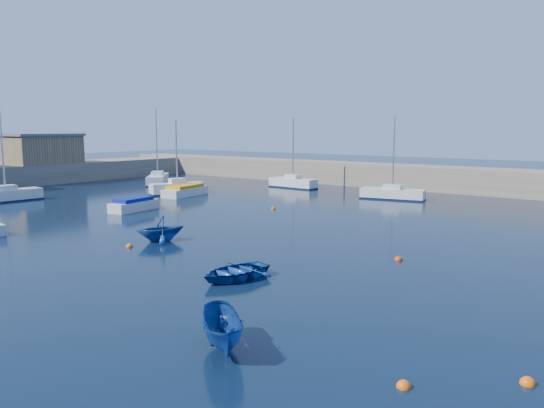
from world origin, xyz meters
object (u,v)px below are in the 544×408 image
Objects in this scene: dinghy_left at (160,229)px; dinghy_center at (234,272)px; sailboat_6 at (392,193)px; brick_shed_a at (42,150)px; dinghy_right at (223,331)px; sailboat_5 at (293,183)px; motorboat_1 at (134,205)px; motorboat_2 at (185,191)px; sailboat_2 at (6,195)px; sailboat_3 at (177,188)px; sailboat_4 at (158,179)px.

dinghy_center is at bearing 1.22° from dinghy_left.
brick_shed_a is at bearing 95.12° from sailboat_6.
sailboat_5 is at bearing 72.76° from dinghy_right.
motorboat_1 is 10.11m from motorboat_2.
motorboat_2 reaches higher than motorboat_1.
brick_shed_a is at bearing 143.42° from sailboat_2.
motorboat_1 is at bearing -15.27° from brick_shed_a.
dinghy_left is (-8.94, 3.42, 0.40)m from dinghy_center.
sailboat_3 is at bearing 157.21° from dinghy_left.
sailboat_6 reaches higher than brick_shed_a.
sailboat_5 is 44.84m from dinghy_right.
motorboat_1 is (5.54, -9.85, -0.14)m from sailboat_3.
sailboat_6 is 1.72× the size of motorboat_1.
sailboat_3 is 32.29m from dinghy_center.
brick_shed_a is 57.06m from dinghy_right.
sailboat_6 is at bearing 57.23° from dinghy_right.
dinghy_left is at bearing 95.97° from dinghy_right.
sailboat_6 is at bearing 46.27° from motorboat_1.
dinghy_left is (10.96, -6.61, 0.25)m from motorboat_1.
dinghy_center is (6.05, -29.55, -0.21)m from sailboat_6.
brick_shed_a is 50.38m from dinghy_center.
dinghy_left is (-2.89, -26.14, 0.20)m from sailboat_6.
sailboat_5 is 0.99× the size of sailboat_6.
dinghy_right reaches higher than motorboat_1.
motorboat_1 is 1.33× the size of dinghy_center.
sailboat_2 is 2.90× the size of dinghy_left.
sailboat_6 is 1.40× the size of motorboat_2.
sailboat_2 is (13.35, -11.18, -3.50)m from brick_shed_a.
motorboat_2 is (9.99, 13.10, -0.08)m from sailboat_2.
brick_shed_a reaches higher than motorboat_1.
sailboat_6 is 26.30m from dinghy_left.
dinghy_center is (33.76, -6.27, -0.25)m from sailboat_2.
sailboat_4 is at bearing 87.02° from sailboat_6.
motorboat_2 is (-4.45, -12.49, -0.08)m from sailboat_5.
brick_shed_a reaches higher than dinghy_right.
sailboat_2 is 1.82× the size of motorboat_1.
sailboat_4 is at bearing 115.94° from sailboat_5.
sailboat_5 is 21.84m from motorboat_1.
motorboat_1 is (14.99, -15.31, -0.11)m from sailboat_4.
sailboat_2 reaches higher than dinghy_right.
sailboat_5 is 30.27m from dinghy_left.
sailboat_2 is 24.98m from dinghy_left.
dinghy_right is at bearing -24.26° from brick_shed_a.
sailboat_6 is 30.17m from dinghy_center.
dinghy_center is (25.44, -19.88, -0.29)m from sailboat_3.
sailboat_3 is at bearing 6.37° from brick_shed_a.
dinghy_left is at bearing -82.84° from sailboat_4.
sailboat_3 is at bearing 156.13° from sailboat_5.
sailboat_6 reaches higher than motorboat_1.
motorboat_1 is (13.85, 3.76, -0.10)m from sailboat_2.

